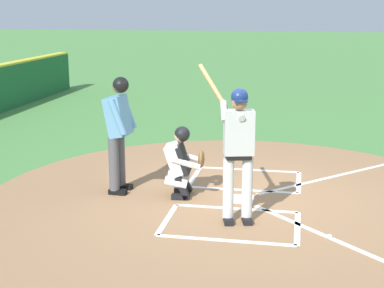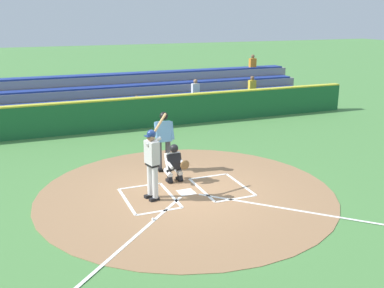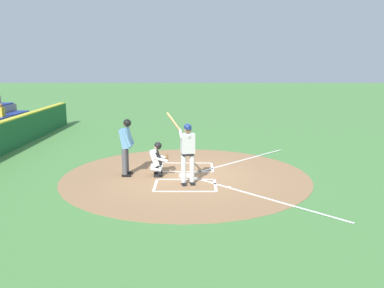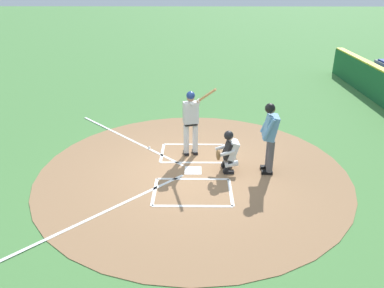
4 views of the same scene
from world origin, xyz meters
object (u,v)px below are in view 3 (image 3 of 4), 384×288
object	(u,v)px
batter	(187,149)
baseball	(230,187)
catcher	(158,158)
plate_umpire	(126,143)

from	to	relation	value
batter	baseball	distance (m)	1.68
catcher	baseball	bearing A→B (deg)	59.02
batter	catcher	size ratio (longest dim) A/B	1.88
batter	baseball	xyz separation A→B (m)	(0.39, 1.25, -1.06)
catcher	plate_umpire	bearing A→B (deg)	-91.22
baseball	batter	bearing A→B (deg)	-107.16
plate_umpire	baseball	bearing A→B (deg)	67.24
catcher	baseball	size ratio (longest dim) A/B	15.27
batter	catcher	xyz separation A→B (m)	(-0.95, -0.97, -0.51)
batter	plate_umpire	xyz separation A→B (m)	(-0.97, -1.98, -0.02)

